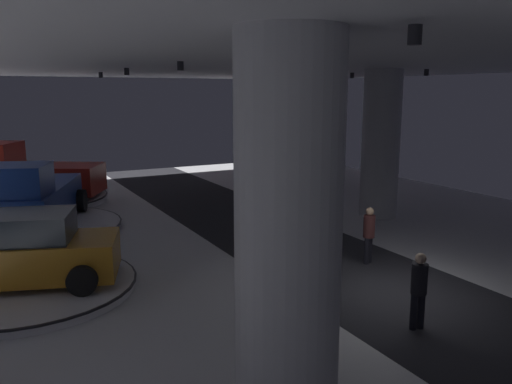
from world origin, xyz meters
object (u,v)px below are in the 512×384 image
Objects in this scene: display_platform_deep_left at (39,199)px; display_platform_mid_left at (28,287)px; pickup_truck_far_left at (31,200)px; visitor_walking_far at (369,232)px; display_platform_deep_right at (292,175)px; visitor_walking_near at (419,286)px; column_left at (288,236)px; column_right at (381,144)px; pickup_truck_deep_right at (291,155)px; display_platform_far_left at (36,228)px; pickup_truck_deep_left at (29,175)px; display_car_mid_left at (26,252)px.

display_platform_mid_left is at bearing -96.91° from display_platform_deep_left.
visitor_walking_far is (7.92, -7.60, -0.27)m from pickup_truck_far_left.
visitor_walking_far reaches higher than display_platform_deep_right.
pickup_truck_far_left reaches higher than display_platform_deep_right.
visitor_walking_near is (5.44, -16.46, 0.75)m from display_platform_deep_left.
display_platform_mid_left is 8.83m from visitor_walking_far.
display_platform_deep_right is 14.79m from pickup_truck_far_left.
column_left is 3.46× the size of visitor_walking_far.
column_right is at bearing -100.92° from display_platform_deep_right.
display_platform_mid_left is at bearing -141.79° from pickup_truck_deep_right.
pickup_truck_deep_right is 14.97m from pickup_truck_far_left.
pickup_truck_deep_right is at bearing 22.24° from display_platform_far_left.
visitor_walking_near and visitor_walking_far have the same top height.
display_platform_mid_left is at bearing 112.83° from column_left.
column_right is at bearing 9.13° from display_platform_mid_left.
display_platform_deep_right is at bearing 0.72° from pickup_truck_deep_left.
display_platform_deep_right is 1.13m from pickup_truck_deep_right.
pickup_truck_far_left is at bearing -97.45° from display_platform_deep_left.
display_platform_mid_left is 3.19× the size of visitor_walking_near.
visitor_walking_near is (6.13, -11.21, -0.27)m from pickup_truck_far_left.
display_platform_deep_left is 3.57× the size of visitor_walking_far.
pickup_truck_deep_right is at bearing 23.14° from pickup_truck_far_left.
visitor_walking_near is (3.80, 1.19, -1.84)m from column_left.
visitor_walking_far is (1.79, 3.61, 0.00)m from visitor_walking_near.
pickup_truck_deep_right is at bearing 66.54° from visitor_walking_far.
column_left is at bearing -84.70° from display_platform_deep_left.
display_platform_deep_right reaches higher than display_platform_far_left.
display_platform_deep_left is 1.01× the size of pickup_truck_deep_left.
display_platform_far_left is 3.57× the size of visitor_walking_near.
column_right reaches higher than display_car_mid_left.
display_car_mid_left is 0.80× the size of pickup_truck_far_left.
visitor_walking_near reaches higher than display_platform_far_left.
pickup_truck_far_left reaches higher than visitor_walking_far.
pickup_truck_far_left is at bearing 83.93° from display_car_mid_left.
column_right is at bearing -17.46° from display_platform_far_left.
display_car_mid_left is (-2.90, 6.96, -1.76)m from column_left.
display_car_mid_left is (0.03, -0.01, 0.86)m from display_platform_mid_left.
display_platform_deep_left is 1.12× the size of display_platform_mid_left.
column_right is at bearing -37.65° from display_platform_deep_left.
display_platform_far_left is at bearing 162.54° from column_right.
display_platform_deep_left is at bearing -177.25° from pickup_truck_deep_right.
display_platform_deep_right is 18.42m from visitor_walking_near.
pickup_truck_deep_right reaches higher than visitor_walking_near.
pickup_truck_deep_left is at bearing 84.81° from display_car_mid_left.
column_right reaches higher than display_platform_deep_left.
visitor_walking_far is at bearing -14.24° from display_car_mid_left.
display_platform_mid_left is at bearing -170.87° from column_right.
display_platform_mid_left is at bearing -95.35° from pickup_truck_deep_left.
display_car_mid_left is at bearing -95.19° from pickup_truck_deep_left.
column_right is at bearing -37.47° from pickup_truck_deep_left.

